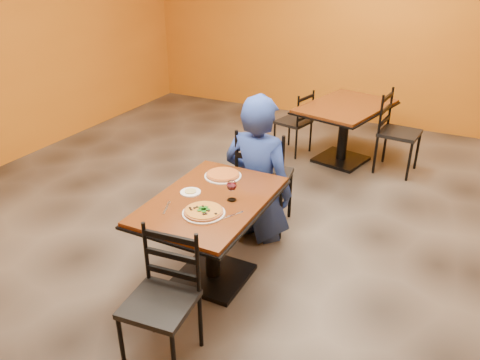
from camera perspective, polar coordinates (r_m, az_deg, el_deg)
The scene contains 18 objects.
floor at distance 4.34m, azimuth 0.02°, elevation -8.14°, with size 7.00×8.00×0.01m, color black.
wall_back at distance 7.44m, azimuth 14.71°, elevation 18.13°, with size 7.00×0.01×3.00m, color #C36B15.
table_main at distance 3.67m, azimuth -3.49°, elevation -4.89°, with size 0.83×1.23×0.75m.
table_second at distance 5.99m, azimuth 12.65°, elevation 7.20°, with size 1.12×1.43×0.75m.
chair_main_near at distance 3.07m, azimuth -9.79°, elevation -14.74°, with size 0.41×0.41×0.91m, color black, non-canonical shape.
chair_main_far at distance 4.43m, azimuth 3.04°, elevation 0.38°, with size 0.47×0.47×1.03m, color black, non-canonical shape.
chair_second_left at distance 6.21m, azimuth 6.52°, elevation 7.03°, with size 0.38×0.38×0.84m, color black, non-canonical shape.
chair_second_right at distance 5.90m, azimuth 18.89°, elevation 5.39°, with size 0.44×0.44×0.98m, color black, non-canonical shape.
diner at distance 4.21m, azimuth 2.23°, elevation 1.47°, with size 0.67×0.44×1.37m, color navy.
plate_main at distance 3.37m, azimuth -4.45°, elevation -4.03°, with size 0.31×0.31×0.01m, color white.
pizza_main at distance 3.36m, azimuth -4.46°, elevation -3.80°, with size 0.28×0.28×0.02m, color #922B0A.
plate_far at distance 3.90m, azimuth -2.10°, elevation 0.49°, with size 0.31×0.31×0.01m, color white.
pizza_far at distance 3.89m, azimuth -2.11°, elevation 0.70°, with size 0.28×0.28×0.02m, color orange.
side_plate at distance 3.66m, azimuth -6.05°, elevation -1.49°, with size 0.16×0.16×0.01m, color white.
dip at distance 3.65m, azimuth -6.06°, elevation -1.37°, with size 0.09×0.09×0.01m, color tan.
wine_glass at distance 3.50m, azimuth -1.02°, elevation -1.16°, with size 0.08×0.08×0.18m, color white, non-canonical shape.
fork at distance 3.48m, azimuth -8.95°, elevation -3.34°, with size 0.01×0.19×0.00m, color silver.
knife at distance 3.33m, azimuth -1.10°, elevation -4.39°, with size 0.01×0.21×0.00m, color silver.
Camera 1 is at (1.60, -3.20, 2.45)m, focal length 34.98 mm.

